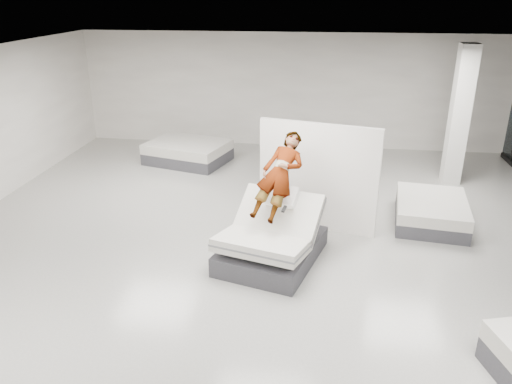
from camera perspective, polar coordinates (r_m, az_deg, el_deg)
room at (r=7.70m, az=0.61°, el=1.81°), size 14.00×14.04×3.20m
hero_bed at (r=8.41m, az=1.79°, el=-5.63°), size 1.88×2.20×1.17m
person at (r=8.33m, az=2.68°, el=0.42°), size 0.99×1.59×1.41m
remote at (r=8.04m, az=3.23°, el=-1.95°), size 0.09×0.15×0.08m
divider_panel at (r=9.35m, az=7.04°, el=1.68°), size 2.22×0.67×2.06m
flat_bed_right_far at (r=10.36m, az=19.37°, el=-2.10°), size 1.52×1.90×0.48m
flat_bed_left_far at (r=13.38m, az=-7.77°, el=4.55°), size 2.32×1.98×0.55m
column at (r=12.38m, az=22.23°, el=8.05°), size 0.40×0.40×3.20m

